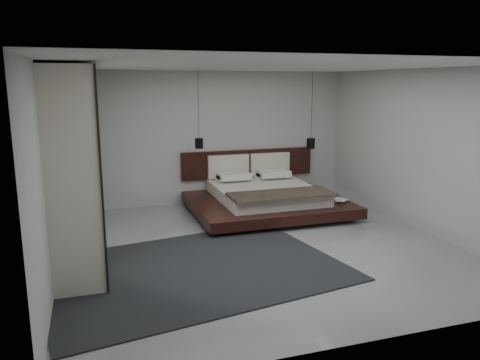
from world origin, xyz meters
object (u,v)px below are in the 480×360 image
object	(u,v)px
bed	(265,197)
wardrobe	(75,166)
lattice_screen	(63,152)
pendant_right	(311,143)
pendant_left	(199,143)
rug	(194,269)

from	to	relation	value
bed	wardrobe	xyz separation A→B (m)	(-3.53, -1.57, 1.08)
lattice_screen	wardrobe	bearing A→B (deg)	-83.25
bed	pendant_right	distance (m)	1.65
lattice_screen	bed	world-z (taller)	lattice_screen
pendant_left	wardrobe	world-z (taller)	pendant_left
pendant_right	wardrobe	bearing A→B (deg)	-156.55
pendant_left	lattice_screen	bearing A→B (deg)	178.69
pendant_left	rug	size ratio (longest dim) A/B	0.38
bed	pendant_left	bearing A→B (deg)	158.22
pendant_right	rug	world-z (taller)	pendant_right
lattice_screen	pendant_left	world-z (taller)	pendant_left
pendant_left	pendant_right	bearing A→B (deg)	0.00
lattice_screen	pendant_right	size ratio (longest dim) A/B	1.59
bed	lattice_screen	bearing A→B (deg)	171.73
pendant_right	pendant_left	bearing A→B (deg)	180.00
pendant_left	wardrobe	xyz separation A→B (m)	(-2.30, -2.07, -0.00)
pendant_left	wardrobe	distance (m)	3.09
bed	pendant_right	xyz separation A→B (m)	(1.23, 0.49, 0.98)
pendant_right	wardrobe	xyz separation A→B (m)	(-4.76, -2.07, 0.10)
bed	pendant_right	world-z (taller)	pendant_right
lattice_screen	wardrobe	distance (m)	2.14
wardrobe	lattice_screen	bearing A→B (deg)	96.75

